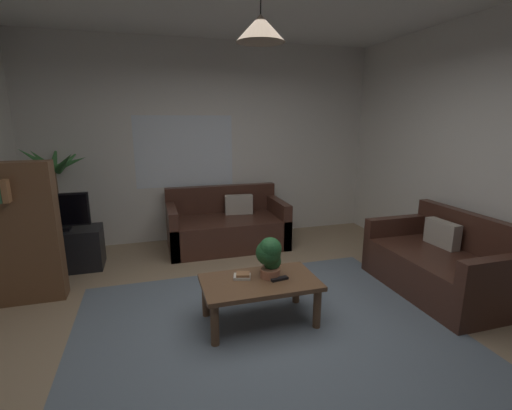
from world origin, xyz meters
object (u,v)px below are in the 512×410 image
at_px(book_on_table_1, 243,274).
at_px(remote_on_table_1, 269,273).
at_px(remote_on_table_0, 279,279).
at_px(tv_stand, 63,250).
at_px(potted_palm_corner, 59,203).
at_px(book_on_table_0, 242,277).
at_px(couch_under_window, 227,228).
at_px(pendant_lamp, 261,28).
at_px(tv, 57,212).
at_px(potted_plant_on_table, 270,255).
at_px(couch_right_side, 441,266).
at_px(coffee_table, 260,287).
at_px(bookshelf_corner, 18,232).

distance_m(book_on_table_1, remote_on_table_1, 0.25).
bearing_deg(remote_on_table_1, remote_on_table_0, 16.53).
bearing_deg(tv_stand, potted_palm_corner, 98.93).
distance_m(book_on_table_0, potted_palm_corner, 2.86).
bearing_deg(potted_palm_corner, book_on_table_0, -48.85).
relative_size(book_on_table_1, remote_on_table_0, 0.74).
height_order(couch_under_window, pendant_lamp, pendant_lamp).
distance_m(remote_on_table_0, tv_stand, 2.79).
distance_m(tv_stand, tv, 0.48).
xyz_separation_m(remote_on_table_0, tv, (-2.10, 1.81, 0.31)).
height_order(remote_on_table_0, remote_on_table_1, same).
xyz_separation_m(book_on_table_0, potted_plant_on_table, (0.25, -0.04, 0.20)).
distance_m(couch_right_side, tv_stand, 4.31).
distance_m(couch_right_side, potted_plant_on_table, 1.93).
bearing_deg(tv_stand, couch_right_side, -23.91).
relative_size(coffee_table, book_on_table_0, 6.86).
height_order(potted_plant_on_table, tv_stand, potted_plant_on_table).
relative_size(potted_palm_corner, pendant_lamp, 2.91).
xyz_separation_m(book_on_table_1, bookshelf_corner, (-1.99, 0.95, 0.28)).
bearing_deg(book_on_table_0, tv, 137.10).
xyz_separation_m(tv, bookshelf_corner, (-0.19, -0.73, -0.01)).
distance_m(couch_right_side, potted_palm_corner, 4.60).
bearing_deg(coffee_table, tv, 137.71).
bearing_deg(remote_on_table_0, potted_plant_on_table, -155.91).
height_order(couch_under_window, remote_on_table_1, couch_under_window).
bearing_deg(pendant_lamp, remote_on_table_1, 40.86).
bearing_deg(couch_right_side, coffee_table, -89.04).
xyz_separation_m(tv_stand, potted_palm_corner, (-0.07, 0.45, 0.48)).
xyz_separation_m(book_on_table_0, bookshelf_corner, (-1.98, 0.94, 0.30)).
distance_m(coffee_table, remote_on_table_1, 0.18).
xyz_separation_m(couch_right_side, coffee_table, (-2.01, -0.03, 0.06)).
relative_size(couch_right_side, book_on_table_0, 9.85).
relative_size(book_on_table_1, remote_on_table_1, 0.74).
bearing_deg(coffee_table, bookshelf_corner, 154.08).
height_order(couch_under_window, remote_on_table_0, couch_under_window).
bearing_deg(potted_palm_corner, coffee_table, -48.00).
distance_m(potted_palm_corner, pendant_lamp, 3.45).
relative_size(remote_on_table_1, tv, 0.23).
height_order(book_on_table_1, potted_plant_on_table, potted_plant_on_table).
distance_m(potted_plant_on_table, tv, 2.67).
height_order(book_on_table_0, tv_stand, tv_stand).
distance_m(coffee_table, pendant_lamp, 2.11).
bearing_deg(potted_plant_on_table, remote_on_table_0, -57.66).
distance_m(remote_on_table_0, tv, 2.79).
distance_m(couch_under_window, pendant_lamp, 2.98).
distance_m(coffee_table, book_on_table_1, 0.19).
bearing_deg(book_on_table_1, tv_stand, 136.77).
bearing_deg(book_on_table_0, couch_under_window, 82.04).
bearing_deg(tv_stand, potted_plant_on_table, -40.29).
relative_size(couch_right_side, tv, 2.09).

